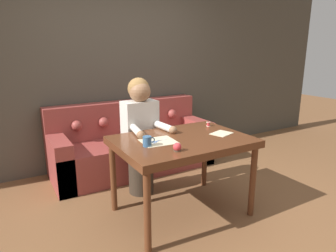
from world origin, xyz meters
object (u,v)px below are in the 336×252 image
object	(u,v)px
dining_table	(182,146)
thread_spool	(208,124)
person	(141,135)
scissors	(158,141)
pin_cushion	(177,147)
couch	(132,146)
mug	(147,141)

from	to	relation	value
dining_table	thread_spool	bearing A→B (deg)	26.05
dining_table	person	xyz separation A→B (m)	(-0.16, 0.59, -0.02)
scissors	pin_cushion	bearing A→B (deg)	-86.51
couch	mug	bearing A→B (deg)	-107.63
scissors	pin_cushion	xyz separation A→B (m)	(0.02, -0.31, 0.03)
scissors	pin_cushion	size ratio (longest dim) A/B	3.20
pin_cushion	scissors	bearing A→B (deg)	93.49
couch	pin_cushion	bearing A→B (deg)	-99.68
person	scissors	size ratio (longest dim) A/B	5.70
dining_table	scissors	xyz separation A→B (m)	(-0.25, 0.03, 0.08)
dining_table	thread_spool	xyz separation A→B (m)	(0.49, 0.24, 0.10)
mug	pin_cushion	distance (m)	0.28
couch	thread_spool	size ratio (longest dim) A/B	47.20
person	pin_cushion	size ratio (longest dim) A/B	18.25
dining_table	pin_cushion	size ratio (longest dim) A/B	17.52
couch	mug	distance (m)	1.50
mug	thread_spool	distance (m)	0.93
thread_spool	pin_cushion	world-z (taller)	pin_cushion
couch	person	xyz separation A→B (m)	(-0.20, -0.71, 0.36)
mug	dining_table	bearing A→B (deg)	6.88
dining_table	mug	bearing A→B (deg)	-173.12
mug	pin_cushion	size ratio (longest dim) A/B	1.58
person	thread_spool	size ratio (longest dim) A/B	29.00
couch	mug	xyz separation A→B (m)	(-0.43, -1.35, 0.50)
person	thread_spool	bearing A→B (deg)	-28.62
dining_table	couch	xyz separation A→B (m)	(0.04, 1.30, -0.38)
dining_table	person	bearing A→B (deg)	105.04
dining_table	person	world-z (taller)	person
person	scissors	distance (m)	0.58
person	pin_cushion	world-z (taller)	person
couch	scissors	distance (m)	1.39
dining_table	mug	xyz separation A→B (m)	(-0.39, -0.05, 0.13)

